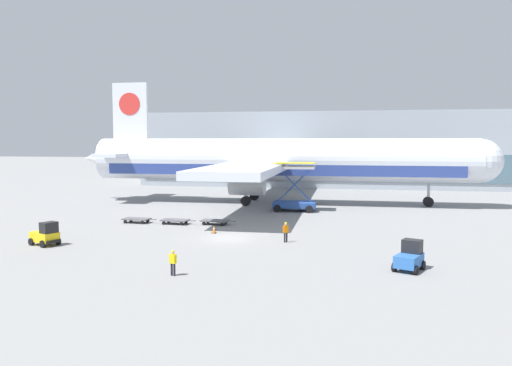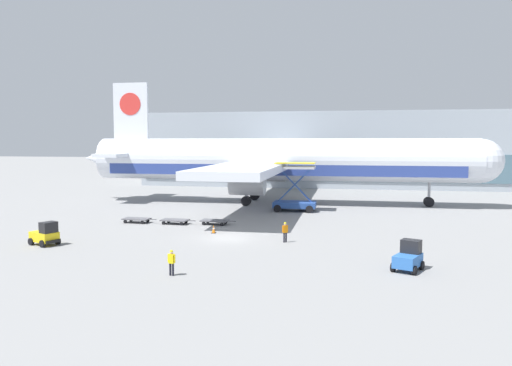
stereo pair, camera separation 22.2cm
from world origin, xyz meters
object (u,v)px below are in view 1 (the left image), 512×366
(baggage_dolly_lead, at_px, (137,219))
(ground_crew_near, at_px, (173,261))
(scissor_lift_loader, at_px, (295,193))
(baggage_dolly_third, at_px, (215,221))
(baggage_dolly_second, at_px, (175,220))
(airplane_main, at_px, (274,161))
(baggage_tug_mid, at_px, (46,235))
(ground_crew_far, at_px, (286,230))
(baggage_tug_foreground, at_px, (410,257))
(traffic_cone_near, at_px, (214,229))

(baggage_dolly_lead, distance_m, ground_crew_near, 22.02)
(scissor_lift_loader, bearing_deg, baggage_dolly_third, -121.42)
(baggage_dolly_lead, relative_size, baggage_dolly_second, 1.00)
(airplane_main, height_order, baggage_dolly_second, airplane_main)
(airplane_main, bearing_deg, baggage_tug_mid, -115.44)
(airplane_main, height_order, baggage_dolly_third, airplane_main)
(ground_crew_far, bearing_deg, baggage_dolly_third, 99.70)
(airplane_main, height_order, scissor_lift_loader, airplane_main)
(airplane_main, xyz_separation_m, baggage_tug_foreground, (14.38, -33.82, -4.96))
(baggage_dolly_third, bearing_deg, baggage_dolly_lead, -173.75)
(baggage_dolly_third, distance_m, ground_crew_far, 11.33)
(baggage_dolly_lead, xyz_separation_m, baggage_dolly_second, (4.28, -0.00, 0.00))
(baggage_dolly_second, distance_m, baggage_dolly_third, 4.22)
(baggage_tug_mid, height_order, ground_crew_far, baggage_tug_mid)
(baggage_tug_mid, height_order, ground_crew_near, baggage_tug_mid)
(ground_crew_far, bearing_deg, airplane_main, 62.74)
(baggage_tug_foreground, height_order, baggage_dolly_second, baggage_tug_foreground)
(baggage_tug_mid, xyz_separation_m, baggage_dolly_lead, (2.66, 12.07, -0.49))
(baggage_dolly_third, xyz_separation_m, ground_crew_far, (8.37, -7.61, 0.64))
(ground_crew_far, bearing_deg, traffic_cone_near, 119.62)
(baggage_dolly_lead, height_order, ground_crew_far, ground_crew_far)
(scissor_lift_loader, bearing_deg, ground_crew_far, -86.39)
(airplane_main, bearing_deg, baggage_dolly_second, -112.08)
(baggage_tug_mid, relative_size, traffic_cone_near, 3.66)
(baggage_dolly_third, relative_size, ground_crew_far, 2.13)
(baggage_tug_foreground, relative_size, baggage_dolly_lead, 0.75)
(baggage_tug_foreground, bearing_deg, baggage_tug_mid, 108.71)
(baggage_dolly_second, xyz_separation_m, ground_crew_near, (6.75, -19.04, 0.60))
(baggage_dolly_lead, xyz_separation_m, ground_crew_far, (16.85, -7.16, 0.64))
(baggage_dolly_second, bearing_deg, ground_crew_far, -26.47)
(ground_crew_near, bearing_deg, baggage_dolly_third, 108.57)
(airplane_main, height_order, baggage_tug_foreground, airplane_main)
(baggage_dolly_second, distance_m, ground_crew_far, 14.47)
(baggage_dolly_third, height_order, ground_crew_far, ground_crew_far)
(airplane_main, height_order, ground_crew_far, airplane_main)
(baggage_tug_mid, bearing_deg, ground_crew_far, 37.39)
(baggage_tug_foreground, relative_size, baggage_dolly_third, 0.75)
(baggage_tug_foreground, bearing_deg, ground_crew_far, 75.11)
(ground_crew_far, bearing_deg, scissor_lift_loader, 56.06)
(baggage_dolly_third, relative_size, ground_crew_near, 2.21)
(baggage_tug_mid, distance_m, baggage_dolly_third, 16.76)
(baggage_dolly_second, bearing_deg, baggage_dolly_third, 9.33)
(traffic_cone_near, bearing_deg, ground_crew_far, -22.36)
(ground_crew_near, relative_size, ground_crew_far, 0.96)
(scissor_lift_loader, relative_size, baggage_dolly_lead, 1.60)
(baggage_dolly_third, distance_m, ground_crew_near, 19.67)
(airplane_main, height_order, baggage_dolly_lead, airplane_main)
(ground_crew_near, height_order, traffic_cone_near, ground_crew_near)
(baggage_tug_foreground, relative_size, baggage_tug_mid, 1.00)
(baggage_tug_foreground, relative_size, baggage_dolly_second, 0.75)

